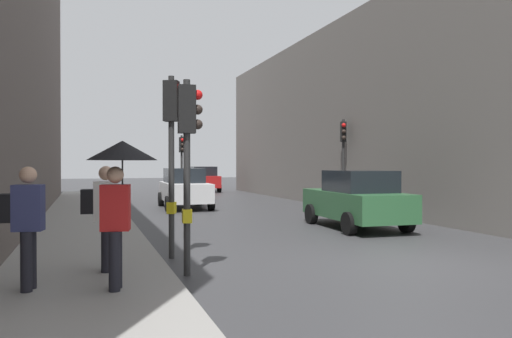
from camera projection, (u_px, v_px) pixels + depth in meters
ground_plane at (404, 263)px, 9.79m from camera, size 120.00×120.00×0.00m
sidewalk_kerb at (85, 233)px, 13.53m from camera, size 2.81×40.00×0.16m
building_facade_right at (459, 116)px, 23.17m from camera, size 12.00×32.76×8.35m
traffic_light_near_left at (188, 141)px, 8.70m from camera, size 0.44×0.26×3.44m
traffic_light_mid_street at (343, 148)px, 20.77m from camera, size 0.34×0.45×3.82m
traffic_light_far_median at (182, 155)px, 27.44m from camera, size 0.25×0.44×3.53m
traffic_light_near_right at (172, 133)px, 10.27m from camera, size 0.45×0.34×3.79m
car_red_sedan at (203, 179)px, 34.92m from camera, size 2.19×4.29×1.76m
car_white_compact at (185, 188)px, 21.97m from camera, size 2.12×4.25×1.76m
car_green_estate at (357, 199)px, 15.10m from camera, size 2.18×4.28×1.76m
pedestrian_with_umbrella at (120, 173)px, 7.11m from camera, size 1.00×1.00×2.14m
pedestrian_with_black_backpack at (103, 212)px, 8.32m from camera, size 0.62×0.36×1.77m
pedestrian_with_grey_backpack at (25, 220)px, 7.07m from camera, size 0.64×0.39×1.77m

